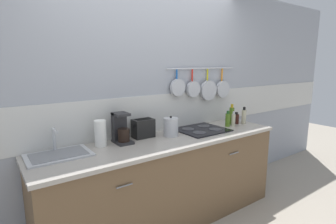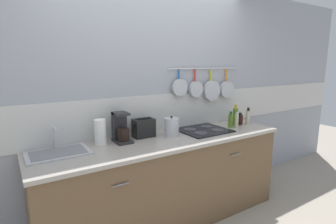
{
  "view_description": "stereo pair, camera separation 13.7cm",
  "coord_description": "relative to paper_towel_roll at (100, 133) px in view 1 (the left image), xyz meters",
  "views": [
    {
      "loc": [
        -1.49,
        -2.09,
        1.69
      ],
      "look_at": [
        0.0,
        0.0,
        1.2
      ],
      "focal_mm": 28.0,
      "sensor_mm": 36.0,
      "label": 1
    },
    {
      "loc": [
        -1.38,
        -2.17,
        1.69
      ],
      "look_at": [
        0.0,
        0.0,
        1.2
      ],
      "focal_mm": 28.0,
      "sensor_mm": 36.0,
      "label": 2
    }
  ],
  "objects": [
    {
      "name": "toaster",
      "position": [
        0.47,
        0.02,
        -0.03
      ],
      "size": [
        0.23,
        0.14,
        0.2
      ],
      "color": "black",
      "rests_on": "countertop"
    },
    {
      "name": "bottle_cooking_wine",
      "position": [
        1.61,
        -0.2,
        -0.04
      ],
      "size": [
        0.05,
        0.05,
        0.18
      ],
      "color": "#BFB799",
      "rests_on": "countertop"
    },
    {
      "name": "cooktop",
      "position": [
        1.17,
        -0.12,
        -0.12
      ],
      "size": [
        0.55,
        0.48,
        0.01
      ],
      "color": "black",
      "rests_on": "countertop"
    },
    {
      "name": "bottle_sesame_oil",
      "position": [
        1.75,
        -0.13,
        -0.06
      ],
      "size": [
        0.07,
        0.07,
        0.15
      ],
      "color": "#33140F",
      "rests_on": "countertop"
    },
    {
      "name": "countertop",
      "position": [
        0.64,
        -0.19,
        -0.14
      ],
      "size": [
        2.65,
        0.65,
        0.03
      ],
      "color": "#A59E93",
      "rests_on": "cabinet_base"
    },
    {
      "name": "bottle_dish_soap",
      "position": [
        1.55,
        -0.17,
        -0.04
      ],
      "size": [
        0.06,
        0.06,
        0.19
      ],
      "color": "#4C721E",
      "rests_on": "countertop"
    },
    {
      "name": "sink_basin",
      "position": [
        -0.39,
        -0.05,
        -0.11
      ],
      "size": [
        0.51,
        0.35,
        0.22
      ],
      "color": "#B7BABF",
      "rests_on": "countertop"
    },
    {
      "name": "wall_back",
      "position": [
        0.64,
        0.18,
        0.23
      ],
      "size": [
        7.2,
        0.13,
        2.6
      ],
      "color": "#999EA8",
      "rests_on": "ground_plane"
    },
    {
      "name": "coffee_maker",
      "position": [
        0.21,
        -0.0,
        0.0
      ],
      "size": [
        0.15,
        0.21,
        0.29
      ],
      "color": "#262628",
      "rests_on": "countertop"
    },
    {
      "name": "kettle",
      "position": [
        0.74,
        -0.1,
        -0.03
      ],
      "size": [
        0.16,
        0.16,
        0.22
      ],
      "color": "#B7BABF",
      "rests_on": "countertop"
    },
    {
      "name": "paper_towel_roll",
      "position": [
        0.0,
        0.0,
        0.0
      ],
      "size": [
        0.11,
        0.11,
        0.25
      ],
      "color": "white",
      "rests_on": "countertop"
    },
    {
      "name": "cabinet_base",
      "position": [
        0.64,
        -0.19,
        -0.6
      ],
      "size": [
        2.61,
        0.63,
        0.89
      ],
      "color": "brown",
      "rests_on": "ground_plane"
    },
    {
      "name": "bottle_vinegar",
      "position": [
        1.67,
        -0.12,
        -0.01
      ],
      "size": [
        0.06,
        0.06,
        0.26
      ],
      "color": "#4C721E",
      "rests_on": "countertop"
    },
    {
      "name": "ground_plane",
      "position": [
        0.64,
        -0.19,
        -1.05
      ],
      "size": [
        12.0,
        12.0,
        0.0
      ],
      "primitive_type": "plane",
      "color": "#9E9384"
    },
    {
      "name": "bottle_olive_oil",
      "position": [
        1.83,
        -0.19,
        -0.03
      ],
      "size": [
        0.06,
        0.06,
        0.22
      ],
      "color": "#BFB799",
      "rests_on": "countertop"
    }
  ]
}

